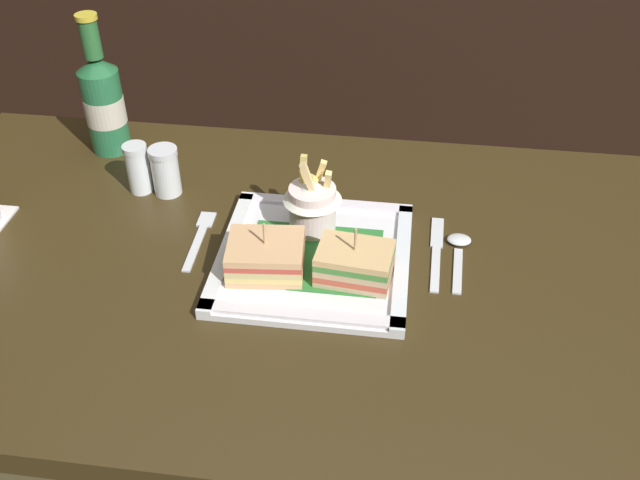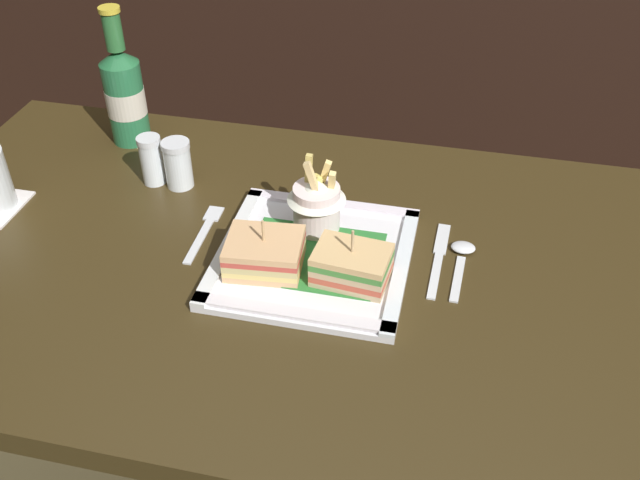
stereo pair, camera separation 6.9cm
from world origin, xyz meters
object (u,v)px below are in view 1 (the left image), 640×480
square_plate (314,257)px  knife (436,250)px  fries_cup (312,200)px  spoon (459,248)px  dining_table (326,318)px  pepper_shaker (166,174)px  sandwich_half_left (266,256)px  sandwich_half_right (355,264)px  fork (200,236)px  beer_bottle (103,101)px  salt_shaker (138,171)px

square_plate → knife: bearing=15.1°
fries_cup → spoon: size_ratio=0.91×
dining_table → knife: (0.15, 0.05, 0.11)m
fries_cup → spoon: (0.22, -0.01, -0.06)m
square_plate → pepper_shaker: 0.29m
sandwich_half_left → sandwich_half_right: sandwich_half_right is taller
fork → pepper_shaker: bearing=126.8°
sandwich_half_left → fries_cup: 0.12m
sandwich_half_left → sandwich_half_right: 0.12m
square_plate → beer_bottle: (-0.40, 0.26, 0.08)m
fries_cup → fork: bearing=-169.0°
sandwich_half_left → salt_shaker: sandwich_half_left is taller
sandwich_half_right → spoon: sandwich_half_right is taller
sandwich_half_right → knife: bearing=37.5°
square_plate → salt_shaker: bearing=155.2°
beer_bottle → pepper_shaker: beer_bottle is taller
sandwich_half_right → fries_cup: (-0.07, 0.10, 0.03)m
sandwich_half_right → pepper_shaker: 0.36m
square_plate → beer_bottle: beer_bottle is taller
fork → pepper_shaker: pepper_shaker is taller
beer_bottle → pepper_shaker: (0.14, -0.12, -0.06)m
spoon → fries_cup: bearing=176.9°
dining_table → sandwich_half_left: size_ratio=12.13×
square_plate → fries_cup: bearing=99.9°
sandwich_half_left → spoon: (0.26, 0.09, -0.03)m
sandwich_half_left → beer_bottle: size_ratio=0.46×
spoon → pepper_shaker: (-0.46, 0.09, 0.03)m
square_plate → sandwich_half_right: bearing=-32.7°
sandwich_half_right → salt_shaker: sandwich_half_right is taller
square_plate → spoon: square_plate is taller
sandwich_half_left → knife: size_ratio=0.65×
fries_cup → salt_shaker: (-0.29, 0.08, -0.02)m
salt_shaker → pepper_shaker: bearing=-0.0°
dining_table → sandwich_half_right: 0.15m
fries_cup → pepper_shaker: size_ratio=1.45×
fries_cup → spoon: 0.22m
beer_bottle → fork: (0.22, -0.23, -0.09)m
beer_bottle → salt_shaker: 0.16m
sandwich_half_right → salt_shaker: (-0.36, 0.18, 0.00)m
dining_table → knife: size_ratio=7.92×
fries_cup → beer_bottle: beer_bottle is taller
sandwich_half_left → fork: 0.14m
salt_shaker → fries_cup: bearing=-14.7°
spoon → sandwich_half_left: bearing=-161.1°
dining_table → spoon: size_ratio=10.46×
beer_bottle → spoon: bearing=-19.1°
sandwich_half_right → fork: sandwich_half_right is taller
salt_shaker → sandwich_half_left: bearing=-36.5°
fries_cup → pepper_shaker: fries_cup is taller
fork → knife: same height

